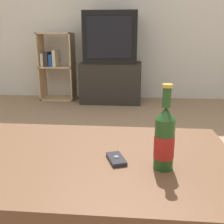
{
  "coord_description": "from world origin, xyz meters",
  "views": [
    {
      "loc": [
        0.15,
        -0.85,
        0.85
      ],
      "look_at": [
        0.06,
        0.23,
        0.54
      ],
      "focal_mm": 42.0,
      "sensor_mm": 36.0,
      "label": 1
    }
  ],
  "objects_px": {
    "television": "(111,38)",
    "beer_bottle": "(164,139)",
    "tv_stand": "(111,82)",
    "cell_phone": "(116,159)",
    "bookshelf": "(55,65)"
  },
  "relations": [
    {
      "from": "television",
      "to": "beer_bottle",
      "type": "bearing_deg",
      "value": -81.4
    },
    {
      "from": "tv_stand",
      "to": "beer_bottle",
      "type": "xyz_separation_m",
      "value": [
        0.42,
        -2.78,
        0.27
      ]
    },
    {
      "from": "cell_phone",
      "to": "beer_bottle",
      "type": "bearing_deg",
      "value": -33.71
    },
    {
      "from": "tv_stand",
      "to": "beer_bottle",
      "type": "height_order",
      "value": "beer_bottle"
    },
    {
      "from": "television",
      "to": "cell_phone",
      "type": "distance_m",
      "value": 2.78
    },
    {
      "from": "tv_stand",
      "to": "bookshelf",
      "type": "distance_m",
      "value": 0.84
    },
    {
      "from": "cell_phone",
      "to": "bookshelf",
      "type": "bearing_deg",
      "value": 90.35
    },
    {
      "from": "beer_bottle",
      "to": "cell_phone",
      "type": "relative_size",
      "value": 2.53
    },
    {
      "from": "cell_phone",
      "to": "tv_stand",
      "type": "bearing_deg",
      "value": 75.25
    },
    {
      "from": "television",
      "to": "bookshelf",
      "type": "bearing_deg",
      "value": 172.53
    },
    {
      "from": "tv_stand",
      "to": "beer_bottle",
      "type": "bearing_deg",
      "value": -81.42
    },
    {
      "from": "cell_phone",
      "to": "television",
      "type": "bearing_deg",
      "value": 75.25
    },
    {
      "from": "television",
      "to": "beer_bottle",
      "type": "height_order",
      "value": "television"
    },
    {
      "from": "tv_stand",
      "to": "television",
      "type": "bearing_deg",
      "value": -90.0
    },
    {
      "from": "bookshelf",
      "to": "cell_phone",
      "type": "xyz_separation_m",
      "value": [
        1.07,
        -2.85,
        -0.04
      ]
    }
  ]
}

